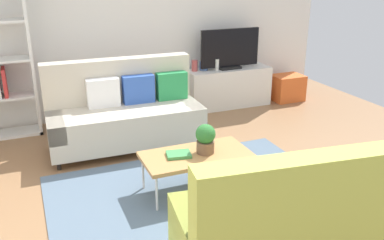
% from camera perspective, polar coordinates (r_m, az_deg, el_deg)
% --- Properties ---
extents(ground_plane, '(7.68, 7.68, 0.00)m').
position_cam_1_polar(ground_plane, '(4.38, 2.27, -9.92)').
color(ground_plane, '#936B47').
extents(wall_far, '(6.40, 0.12, 2.90)m').
position_cam_1_polar(wall_far, '(6.47, -8.20, 13.50)').
color(wall_far, white).
rests_on(wall_far, ground_plane).
extents(area_rug, '(2.90, 2.20, 0.01)m').
position_cam_1_polar(area_rug, '(4.25, 0.98, -10.88)').
color(area_rug, slate).
rests_on(area_rug, ground_plane).
extents(couch_beige, '(1.92, 0.89, 1.10)m').
position_cam_1_polar(couch_beige, '(5.37, -9.20, 1.04)').
color(couch_beige, beige).
rests_on(couch_beige, ground_plane).
extents(couch_green, '(1.99, 1.07, 1.10)m').
position_cam_1_polar(couch_green, '(3.27, 15.19, -13.08)').
color(couch_green, '#C1CC51').
rests_on(couch_green, ground_plane).
extents(coffee_table, '(1.10, 0.56, 0.42)m').
position_cam_1_polar(coffee_table, '(4.24, 0.56, -4.97)').
color(coffee_table, '#B7844C').
rests_on(coffee_table, ground_plane).
extents(tv_console, '(1.40, 0.44, 0.64)m').
position_cam_1_polar(tv_console, '(6.90, 4.98, 4.48)').
color(tv_console, silver).
rests_on(tv_console, ground_plane).
extents(tv, '(1.00, 0.20, 0.64)m').
position_cam_1_polar(tv, '(6.74, 5.22, 9.61)').
color(tv, black).
rests_on(tv, tv_console).
extents(storage_trunk, '(0.52, 0.40, 0.44)m').
position_cam_1_polar(storage_trunk, '(7.41, 12.93, 4.34)').
color(storage_trunk, orange).
rests_on(storage_trunk, ground_plane).
extents(potted_plant, '(0.20, 0.20, 0.31)m').
position_cam_1_polar(potted_plant, '(4.19, 1.87, -2.52)').
color(potted_plant, brown).
rests_on(potted_plant, coffee_table).
extents(table_book_0, '(0.27, 0.22, 0.03)m').
position_cam_1_polar(table_book_0, '(4.18, -1.84, -4.75)').
color(table_book_0, '#3F8C4C').
rests_on(table_book_0, coffee_table).
extents(vase_0, '(0.10, 0.10, 0.17)m').
position_cam_1_polar(vase_0, '(6.61, 0.36, 7.47)').
color(vase_0, '#B24C4C').
rests_on(vase_0, tv_console).
extents(vase_1, '(0.13, 0.13, 0.14)m').
position_cam_1_polar(vase_1, '(6.67, 1.60, 7.45)').
color(vase_1, '#4C72B2').
rests_on(vase_1, tv_console).
extents(bottle_0, '(0.06, 0.06, 0.18)m').
position_cam_1_polar(bottle_0, '(6.67, 3.45, 7.58)').
color(bottle_0, silver).
rests_on(bottle_0, tv_console).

